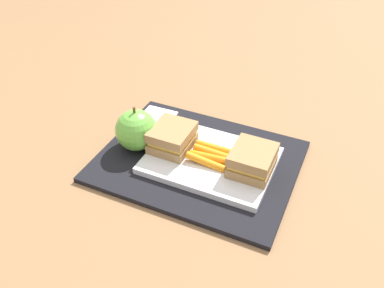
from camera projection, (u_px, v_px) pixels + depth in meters
ground_plane at (198, 163)px, 0.77m from camera, size 2.40×2.40×0.00m
lunchbag_mat at (198, 161)px, 0.76m from camera, size 0.36×0.28×0.01m
food_tray at (210, 160)px, 0.75m from camera, size 0.23×0.17×0.01m
sandwich_half_left at (252, 160)px, 0.71m from camera, size 0.07×0.08×0.04m
sandwich_half_right at (172, 138)px, 0.76m from camera, size 0.07×0.08×0.04m
carrot_sticks_bundle at (211, 155)px, 0.74m from camera, size 0.08×0.06×0.02m
apple at (136, 130)px, 0.77m from camera, size 0.08×0.08×0.09m
paper_napkin at (157, 117)px, 0.87m from camera, size 0.07×0.07×0.00m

